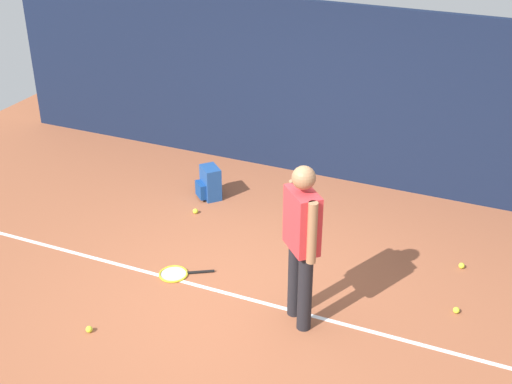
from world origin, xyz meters
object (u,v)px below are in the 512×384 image
object	(u,v)px
tennis_player	(302,237)
tennis_ball_mid_court	(195,211)
tennis_racket	(176,274)
backpack	(209,183)
tennis_ball_near_player	(456,310)
tennis_ball_by_fence	(89,329)
tennis_ball_far_left	(462,266)

from	to	relation	value
tennis_player	tennis_ball_mid_court	xyz separation A→B (m)	(-1.95, 1.49, -0.93)
tennis_racket	backpack	world-z (taller)	backpack
tennis_racket	tennis_ball_mid_court	bearing A→B (deg)	-102.03
tennis_ball_near_player	tennis_ball_mid_court	bearing A→B (deg)	167.55
backpack	tennis_ball_by_fence	distance (m)	2.94
tennis_player	tennis_ball_by_fence	size ratio (longest dim) A/B	25.76
tennis_ball_near_player	tennis_ball_by_fence	size ratio (longest dim) A/B	1.00
tennis_racket	backpack	xyz separation A→B (m)	(-0.47, 1.74, 0.20)
backpack	tennis_ball_mid_court	world-z (taller)	backpack
tennis_racket	tennis_ball_near_player	bearing A→B (deg)	159.45
tennis_ball_far_left	backpack	bearing A→B (deg)	173.83
tennis_ball_by_fence	tennis_ball_mid_court	world-z (taller)	same
tennis_racket	tennis_ball_far_left	world-z (taller)	tennis_ball_far_left
tennis_ball_by_fence	tennis_ball_far_left	size ratio (longest dim) A/B	1.00
tennis_player	tennis_ball_near_player	xyz separation A→B (m)	(1.42, 0.75, -0.93)
tennis_ball_far_left	tennis_ball_mid_court	bearing A→B (deg)	-178.36
tennis_player	backpack	xyz separation A→B (m)	(-1.98, 1.94, -0.76)
tennis_racket	tennis_ball_near_player	world-z (taller)	tennis_ball_near_player
tennis_ball_by_fence	tennis_ball_mid_court	distance (m)	2.48
tennis_ball_near_player	tennis_ball_mid_court	distance (m)	3.45
tennis_racket	tennis_ball_near_player	distance (m)	2.98
tennis_ball_near_player	tennis_ball_far_left	world-z (taller)	same
tennis_ball_mid_court	tennis_ball_far_left	distance (m)	3.30
tennis_racket	tennis_ball_far_left	size ratio (longest dim) A/B	9.33
backpack	tennis_ball_mid_court	bearing A→B (deg)	-44.20
tennis_ball_near_player	tennis_racket	bearing A→B (deg)	-169.48
tennis_racket	backpack	bearing A→B (deg)	-105.99
tennis_player	tennis_ball_mid_court	distance (m)	2.63
tennis_ball_by_fence	tennis_ball_mid_court	size ratio (longest dim) A/B	1.00
tennis_ball_by_fence	tennis_ball_mid_court	xyz separation A→B (m)	(-0.15, 2.48, 0.00)
tennis_ball_mid_court	tennis_racket	bearing A→B (deg)	-70.95
tennis_player	backpack	size ratio (longest dim) A/B	3.86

